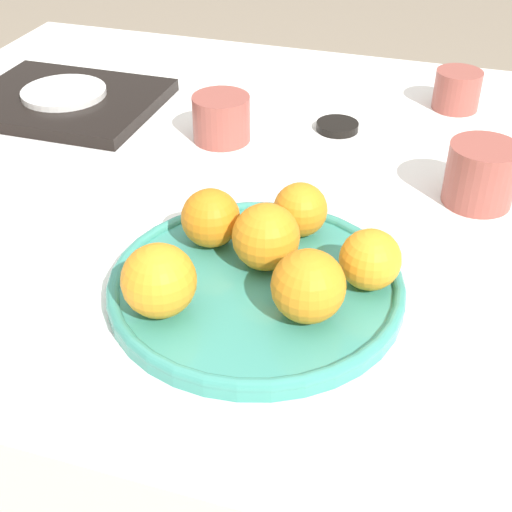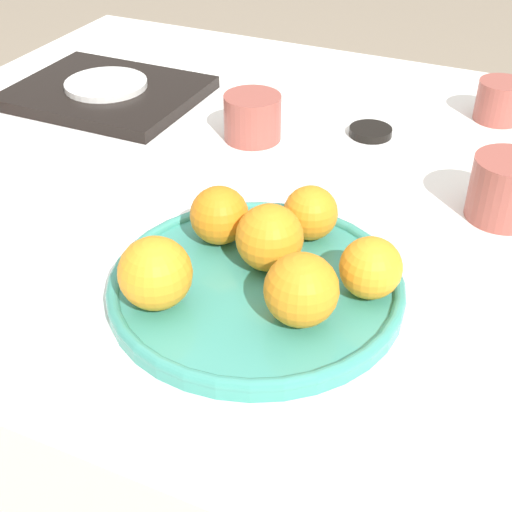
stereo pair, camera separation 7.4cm
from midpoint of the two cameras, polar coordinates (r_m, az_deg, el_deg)
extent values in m
plane|color=gray|center=(1.49, -1.87, -18.88)|extent=(12.00, 12.00, 0.00)
cube|color=white|center=(1.21, -2.20, -8.79)|extent=(1.24, 1.02, 0.73)
cylinder|color=teal|center=(0.77, -2.77, -2.67)|extent=(0.32, 0.32, 0.02)
torus|color=teal|center=(0.76, -2.79, -2.21)|extent=(0.32, 0.32, 0.01)
sphere|color=orange|center=(0.74, 6.33, -0.39)|extent=(0.07, 0.07, 0.07)
sphere|color=orange|center=(0.69, 1.17, -2.54)|extent=(0.07, 0.07, 0.07)
sphere|color=orange|center=(0.81, -6.28, 2.96)|extent=(0.07, 0.07, 0.07)
sphere|color=orange|center=(0.71, -10.75, -2.06)|extent=(0.08, 0.08, 0.08)
sphere|color=orange|center=(0.76, -1.97, 1.45)|extent=(0.07, 0.07, 0.07)
sphere|color=orange|center=(0.82, 0.99, 3.65)|extent=(0.06, 0.06, 0.06)
cube|color=black|center=(1.24, -16.73, 11.74)|extent=(0.30, 0.24, 0.02)
cylinder|color=silver|center=(1.23, -16.85, 12.37)|extent=(0.14, 0.14, 0.01)
cylinder|color=#9E4C42|center=(1.21, 14.09, 12.72)|extent=(0.07, 0.07, 0.06)
cylinder|color=#9E4C42|center=(0.94, 15.42, 6.25)|extent=(0.09, 0.09, 0.08)
cylinder|color=#9E4C42|center=(1.07, -4.80, 10.86)|extent=(0.09, 0.09, 0.07)
cylinder|color=black|center=(1.12, 4.62, 10.25)|extent=(0.06, 0.06, 0.01)
camera|label=1|loc=(0.04, -92.86, -2.05)|focal=50.00mm
camera|label=2|loc=(0.04, 87.14, 2.05)|focal=50.00mm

